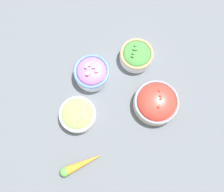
# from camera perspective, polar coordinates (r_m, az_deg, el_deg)

# --- Properties ---
(ground_plane) EXTENTS (3.00, 3.00, 0.00)m
(ground_plane) POSITION_cam_1_polar(r_m,az_deg,el_deg) (0.96, 0.00, -0.44)
(ground_plane) COLOR #4C5156
(bowl_cherry_tomatoes) EXTENTS (0.17, 0.17, 0.08)m
(bowl_cherry_tomatoes) POSITION_cam_1_polar(r_m,az_deg,el_deg) (0.93, 10.09, -1.45)
(bowl_cherry_tomatoes) COLOR beige
(bowl_cherry_tomatoes) RESTS_ON ground_plane
(bowl_lettuce) EXTENTS (0.13, 0.13, 0.06)m
(bowl_lettuce) POSITION_cam_1_polar(r_m,az_deg,el_deg) (0.92, -7.87, -4.18)
(bowl_lettuce) COLOR white
(bowl_lettuce) RESTS_ON ground_plane
(bowl_broccoli) EXTENTS (0.13, 0.13, 0.07)m
(bowl_broccoli) POSITION_cam_1_polar(r_m,az_deg,el_deg) (0.98, 5.62, 9.30)
(bowl_broccoli) COLOR white
(bowl_broccoli) RESTS_ON ground_plane
(bowl_red_onion) EXTENTS (0.14, 0.14, 0.08)m
(bowl_red_onion) POSITION_cam_1_polar(r_m,az_deg,el_deg) (0.95, -4.64, 5.40)
(bowl_red_onion) COLOR silver
(bowl_red_onion) RESTS_ON ground_plane
(loose_carrot) EXTENTS (0.16, 0.06, 0.03)m
(loose_carrot) POSITION_cam_1_polar(r_m,az_deg,el_deg) (0.92, -7.28, -15.32)
(loose_carrot) COLOR orange
(loose_carrot) RESTS_ON ground_plane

